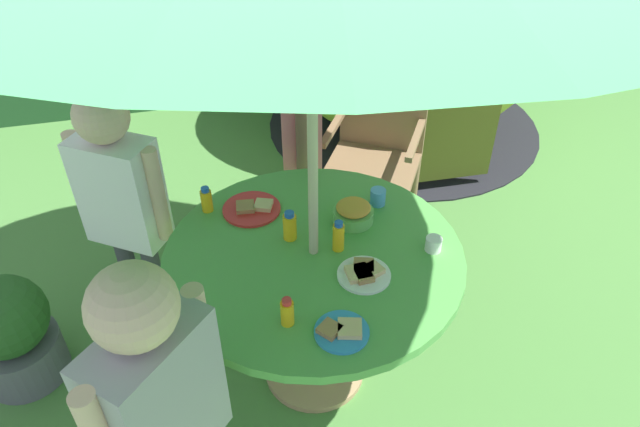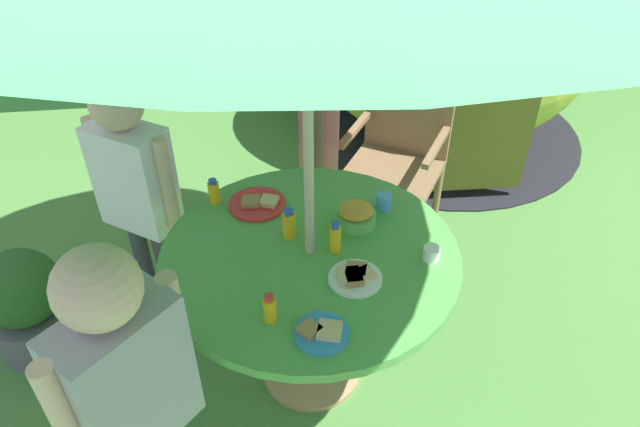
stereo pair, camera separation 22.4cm
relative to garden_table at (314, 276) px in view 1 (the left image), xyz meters
The scene contains 18 objects.
ground_plane 0.61m from the garden_table, ahead, with size 10.00×10.00×0.02m, color #477A38.
garden_table is the anchor object (origin of this frame).
wooden_chair 1.12m from the garden_table, 58.42° to the left, with size 0.64×0.63×1.01m.
dome_tent 2.42m from the garden_table, 59.91° to the left, with size 2.13×2.13×1.69m.
potted_plant 1.35m from the garden_table, 166.17° to the left, with size 0.36×0.36×0.55m.
child_in_pink_shirt 0.93m from the garden_table, 80.60° to the left, with size 0.24×0.44×1.32m.
child_in_white_shirt 0.88m from the garden_table, 146.12° to the left, with size 0.37×0.33×1.26m.
child_in_grey_shirt 0.87m from the garden_table, 134.00° to the right, with size 0.37×0.38×1.31m.
snack_bowl 0.30m from the garden_table, 35.73° to the left, with size 0.17×0.17×0.09m.
plate_near_left 0.44m from the garden_table, 90.82° to the right, with size 0.18×0.18×0.03m.
plate_back_edge 0.39m from the garden_table, 120.80° to the left, with size 0.24×0.24×0.03m.
plate_front_edge 0.27m from the garden_table, 50.00° to the right, with size 0.20×0.20×0.03m.
juice_bottle_near_right 0.41m from the garden_table, 117.19° to the right, with size 0.05×0.05×0.11m.
juice_bottle_far_left 0.55m from the garden_table, 135.56° to the left, with size 0.05×0.05×0.11m.
juice_bottle_far_right 0.22m from the garden_table, ahead, with size 0.05×0.05×0.13m.
juice_bottle_center_front 0.23m from the garden_table, 124.88° to the left, with size 0.05×0.05×0.13m.
cup_near 0.44m from the garden_table, 34.52° to the left, with size 0.07×0.07×0.07m, color #4C99D8.
cup_far 0.49m from the garden_table, 12.80° to the right, with size 0.06×0.06×0.06m, color white.
Camera 1 is at (-0.38, -1.61, 2.20)m, focal length 32.40 mm.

